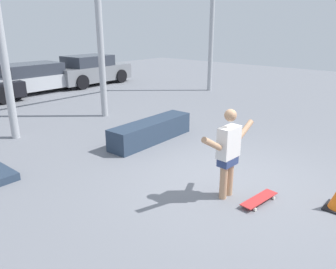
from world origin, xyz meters
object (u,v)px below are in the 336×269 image
at_px(skateboard, 259,199).
at_px(parked_car_silver, 35,78).
at_px(skateboarder, 228,150).
at_px(parked_car_grey, 91,70).
at_px(grind_box, 151,131).

height_order(skateboard, parked_car_silver, parked_car_silver).
bearing_deg(skateboarder, parked_car_grey, 66.68).
xyz_separation_m(skateboarder, parked_car_silver, (2.51, 11.23, -0.22)).
height_order(skateboarder, grind_box, skateboarder).
bearing_deg(parked_car_grey, skateboard, -117.16).
bearing_deg(grind_box, parked_car_grey, 63.04).
bearing_deg(grind_box, skateboard, -106.65).
bearing_deg(parked_car_grey, skateboarder, -118.92).
height_order(skateboarder, skateboard, skateboarder).
bearing_deg(skateboard, parked_car_grey, 72.75).
bearing_deg(parked_car_silver, skateboarder, -103.47).
relative_size(grind_box, parked_car_silver, 0.57).
bearing_deg(skateboarder, parked_car_silver, 79.90).
height_order(skateboard, grind_box, grind_box).
height_order(skateboard, parked_car_grey, parked_car_grey).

